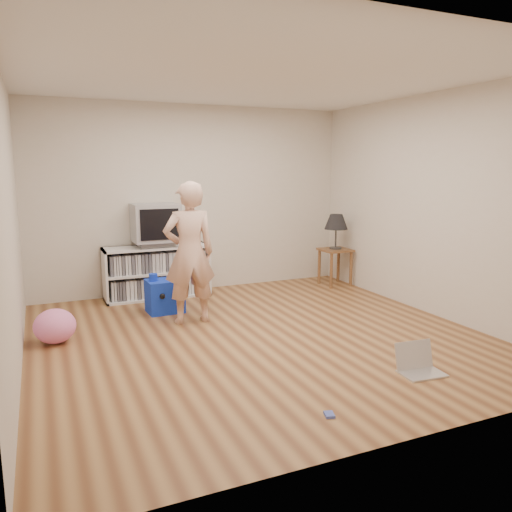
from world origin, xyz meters
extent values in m
plane|color=brown|center=(0.00, 0.00, 0.00)|extent=(4.50, 4.50, 0.00)
cube|color=beige|center=(0.00, 2.25, 1.30)|extent=(4.50, 0.02, 2.60)
cube|color=beige|center=(0.00, -2.25, 1.30)|extent=(4.50, 0.02, 2.60)
cube|color=beige|center=(-2.25, 0.00, 1.30)|extent=(0.02, 4.50, 2.60)
cube|color=beige|center=(2.25, 0.00, 1.30)|extent=(0.02, 4.50, 2.60)
cube|color=white|center=(0.00, 0.00, 2.60)|extent=(4.50, 4.50, 0.01)
cube|color=white|center=(-0.60, 2.23, 0.35)|extent=(1.40, 0.03, 0.70)
cube|color=white|center=(-1.29, 2.02, 0.35)|extent=(0.03, 0.45, 0.70)
cube|color=white|center=(0.08, 2.02, 0.35)|extent=(0.03, 0.45, 0.70)
cube|color=white|center=(-0.60, 2.02, 0.01)|extent=(1.40, 0.45, 0.03)
cube|color=white|center=(-0.60, 2.02, 0.35)|extent=(1.34, 0.45, 0.03)
cube|color=white|center=(-0.60, 2.02, 0.68)|extent=(1.40, 0.45, 0.03)
cube|color=silver|center=(-0.60, 2.02, 0.35)|extent=(1.26, 0.36, 0.64)
cube|color=gray|center=(-0.60, 2.02, 0.73)|extent=(0.45, 0.35, 0.07)
cube|color=#96969B|center=(-0.60, 2.02, 1.02)|extent=(0.60, 0.52, 0.50)
cube|color=black|center=(-0.60, 1.75, 1.02)|extent=(0.50, 0.01, 0.40)
cylinder|color=brown|center=(1.82, 1.48, 0.26)|extent=(0.04, 0.04, 0.52)
cylinder|color=brown|center=(2.16, 1.48, 0.26)|extent=(0.04, 0.04, 0.52)
cylinder|color=brown|center=(1.82, 1.82, 0.26)|extent=(0.04, 0.04, 0.52)
cylinder|color=brown|center=(2.16, 1.82, 0.26)|extent=(0.04, 0.04, 0.52)
cube|color=brown|center=(1.99, 1.65, 0.54)|extent=(0.42, 0.42, 0.03)
cylinder|color=#333333|center=(1.99, 1.65, 0.56)|extent=(0.18, 0.18, 0.02)
cylinder|color=#333333|center=(1.99, 1.65, 0.74)|extent=(0.02, 0.02, 0.32)
imported|color=beige|center=(-0.50, 0.75, 0.80)|extent=(0.60, 0.40, 1.60)
cube|color=silver|center=(0.88, -1.47, 0.01)|extent=(0.38, 0.28, 0.02)
cube|color=silver|center=(0.89, -1.34, 0.13)|extent=(0.37, 0.11, 0.24)
cube|color=black|center=(0.89, -1.34, 0.13)|extent=(0.32, 0.08, 0.19)
cube|color=#485BC1|center=(-0.23, -1.77, 0.01)|extent=(0.09, 0.10, 0.02)
cube|color=#0D31D8|center=(-0.68, 1.26, 0.20)|extent=(0.44, 0.35, 0.40)
cylinder|color=#0D31D8|center=(-0.81, 1.26, 0.45)|extent=(0.10, 0.10, 0.09)
cylinder|color=#0D31D8|center=(-0.55, 1.27, 0.45)|extent=(0.10, 0.10, 0.09)
sphere|color=black|center=(-0.75, 1.09, 0.24)|extent=(0.07, 0.07, 0.07)
sphere|color=black|center=(-0.59, 1.10, 0.24)|extent=(0.07, 0.07, 0.07)
ellipsoid|color=pink|center=(-1.95, 0.63, 0.17)|extent=(0.53, 0.53, 0.35)
camera|label=1|loc=(-2.02, -4.57, 1.74)|focal=35.00mm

